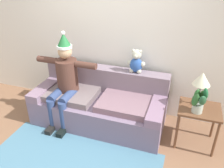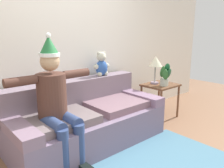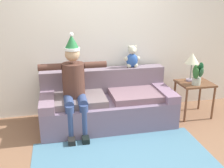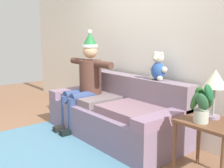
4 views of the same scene
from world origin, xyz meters
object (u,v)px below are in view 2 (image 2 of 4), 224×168
Objects in this scene: table_lamp at (155,62)px; potted_plant at (165,75)px; person_seated at (56,100)px; side_table at (160,89)px; teddy_bear at (102,65)px; couch at (87,120)px.

table_lamp is 0.28m from potted_plant.
person_seated reaches higher than table_lamp.
person_seated reaches higher than side_table.
teddy_bear is 1.11m from potted_plant.
teddy_bear is at bearing 153.64° from potted_plant.
table_lamp is at bearing -15.92° from teddy_bear.
teddy_bear is at bearing 159.71° from side_table.
table_lamp is at bearing 91.58° from potted_plant.
potted_plant is at bearing -88.42° from table_lamp.
side_table is at bearing -20.29° from teddy_bear.
person_seated is 3.74× the size of potted_plant.
couch is 4.30× the size of table_lamp.
teddy_bear reaches higher than potted_plant.
teddy_bear reaches higher than couch.
table_lamp is (2.01, 0.18, 0.23)m from person_seated.
couch is at bearing -179.41° from table_lamp.
potted_plant is (2.01, -0.02, 0.03)m from person_seated.
table_lamp is at bearing 113.26° from side_table.
couch is 5.25× the size of potted_plant.
side_table is (1.52, -0.08, 0.19)m from couch.
table_lamp is (0.97, -0.28, -0.02)m from teddy_bear.
person_seated reaches higher than couch.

